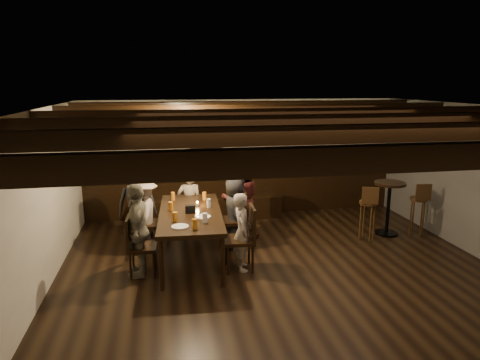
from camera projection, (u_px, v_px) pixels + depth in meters
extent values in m
plane|color=black|center=(291.00, 288.00, 5.83)|extent=(7.00, 7.00, 0.00)
plane|color=black|center=(297.00, 110.00, 5.30)|extent=(7.00, 7.00, 0.00)
plane|color=beige|center=(243.00, 158.00, 8.92)|extent=(6.50, 0.00, 6.50)
plane|color=beige|center=(27.00, 217.00, 4.99)|extent=(0.00, 7.00, 7.00)
cube|color=black|center=(244.00, 188.00, 9.03)|extent=(6.50, 0.08, 1.10)
cube|color=black|center=(208.00, 208.00, 8.71)|extent=(3.00, 0.45, 0.45)
cube|color=black|center=(205.00, 133.00, 8.56)|extent=(0.62, 0.12, 0.72)
cube|color=black|center=(206.00, 133.00, 8.50)|extent=(0.50, 0.02, 0.58)
cube|color=black|center=(446.00, 156.00, 2.54)|extent=(6.50, 0.10, 0.16)
cube|color=black|center=(359.00, 134.00, 3.65)|extent=(6.50, 0.10, 0.16)
cube|color=black|center=(312.00, 122.00, 4.76)|extent=(6.50, 0.10, 0.16)
cube|color=black|center=(283.00, 114.00, 5.87)|extent=(6.50, 0.10, 0.16)
cube|color=black|center=(264.00, 109.00, 6.98)|extent=(6.50, 0.10, 0.16)
cube|color=black|center=(249.00, 105.00, 8.10)|extent=(6.50, 0.10, 0.16)
sphere|color=#FFE099|center=(99.00, 114.00, 7.62)|extent=(0.07, 0.07, 0.07)
sphere|color=#FFE099|center=(177.00, 113.00, 7.86)|extent=(0.07, 0.07, 0.07)
sphere|color=#FFE099|center=(250.00, 112.00, 8.10)|extent=(0.07, 0.07, 0.07)
sphere|color=#FFE099|center=(318.00, 111.00, 8.35)|extent=(0.07, 0.07, 0.07)
sphere|color=#FFE099|center=(383.00, 110.00, 8.59)|extent=(0.07, 0.07, 0.07)
cube|color=black|center=(190.00, 214.00, 6.60)|extent=(1.05, 2.14, 0.06)
cylinder|color=black|center=(161.00, 265.00, 5.68)|extent=(0.06, 0.06, 0.72)
cylinder|color=black|center=(167.00, 219.00, 7.59)|extent=(0.06, 0.06, 0.72)
cylinder|color=black|center=(223.00, 262.00, 5.79)|extent=(0.06, 0.06, 0.72)
cylinder|color=black|center=(213.00, 217.00, 7.69)|extent=(0.06, 0.06, 0.72)
cube|color=black|center=(148.00, 224.00, 7.01)|extent=(0.47, 0.47, 0.05)
cube|color=black|center=(134.00, 208.00, 6.93)|extent=(0.07, 0.45, 0.49)
cube|color=black|center=(143.00, 247.00, 6.15)|extent=(0.42, 0.42, 0.05)
cube|color=black|center=(129.00, 232.00, 6.08)|extent=(0.06, 0.40, 0.44)
cube|color=black|center=(232.00, 221.00, 7.19)|extent=(0.47, 0.47, 0.05)
cube|color=black|center=(244.00, 205.00, 7.15)|extent=(0.07, 0.45, 0.49)
cube|color=black|center=(239.00, 240.00, 6.32)|extent=(0.47, 0.47, 0.05)
cube|color=black|center=(252.00, 222.00, 6.28)|extent=(0.07, 0.44, 0.48)
imported|color=#262629|center=(137.00, 204.00, 7.37)|extent=(0.69, 0.47, 1.37)
imported|color=gray|center=(190.00, 204.00, 7.65)|extent=(0.46, 0.31, 1.22)
imported|color=#5B211F|center=(241.00, 199.00, 7.59)|extent=(0.71, 0.57, 1.41)
imported|color=#A6968C|center=(144.00, 214.00, 6.97)|extent=(0.51, 0.84, 1.27)
imported|color=gray|center=(138.00, 230.00, 6.09)|extent=(0.38, 0.82, 1.37)
imported|color=black|center=(235.00, 212.00, 7.16)|extent=(0.42, 0.62, 1.23)
imported|color=gray|center=(242.00, 232.00, 6.30)|extent=(0.30, 0.44, 1.18)
cylinder|color=#BF7219|center=(173.00, 196.00, 7.22)|extent=(0.07, 0.07, 0.14)
cylinder|color=#BF7219|center=(204.00, 196.00, 7.24)|extent=(0.07, 0.07, 0.14)
cylinder|color=#BF7219|center=(171.00, 206.00, 6.64)|extent=(0.07, 0.07, 0.14)
cylinder|color=silver|center=(209.00, 203.00, 6.81)|extent=(0.07, 0.07, 0.14)
cylinder|color=#BF7219|center=(175.00, 217.00, 6.11)|extent=(0.07, 0.07, 0.14)
cylinder|color=silver|center=(205.00, 218.00, 6.07)|extent=(0.07, 0.07, 0.14)
cylinder|color=#BF7219|center=(195.00, 224.00, 5.81)|extent=(0.07, 0.07, 0.14)
cylinder|color=white|center=(180.00, 227.00, 5.90)|extent=(0.24, 0.24, 0.01)
cylinder|color=white|center=(203.00, 217.00, 6.32)|extent=(0.24, 0.24, 0.01)
cube|color=black|center=(190.00, 209.00, 6.53)|extent=(0.15, 0.10, 0.12)
cylinder|color=beige|center=(197.00, 205.00, 6.89)|extent=(0.05, 0.05, 0.05)
cylinder|color=black|center=(386.00, 233.00, 7.89)|extent=(0.41, 0.41, 0.04)
cylinder|color=black|center=(388.00, 209.00, 7.79)|extent=(0.06, 0.06, 0.92)
cylinder|color=black|center=(390.00, 183.00, 7.68)|extent=(0.55, 0.55, 0.05)
cylinder|color=#3D2713|center=(368.00, 203.00, 7.46)|extent=(0.31, 0.31, 0.05)
cube|color=#3D2713|center=(370.00, 196.00, 7.28)|extent=(0.27, 0.12, 0.30)
cylinder|color=#3D2713|center=(419.00, 199.00, 7.69)|extent=(0.31, 0.31, 0.05)
cube|color=#3D2713|center=(423.00, 192.00, 7.51)|extent=(0.28, 0.07, 0.30)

